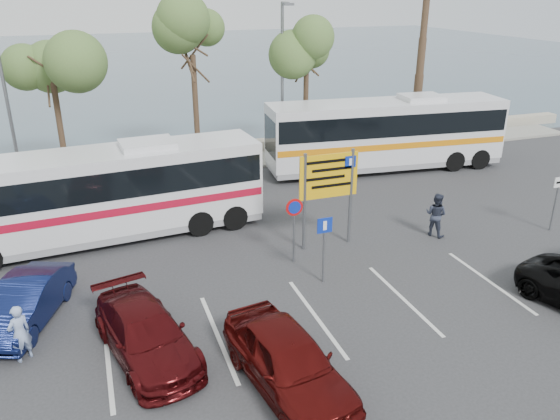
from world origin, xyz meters
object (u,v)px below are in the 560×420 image
object	(u,v)px
street_lamp_right	(283,75)
car_red	(288,360)
car_maroon	(146,334)
coach_bus_left	(104,197)
coach_bus_right	(385,136)
street_lamp_left	(5,91)
car_blue	(26,302)
pedestrian_far	(436,215)
pedestrian_near	(20,333)
direction_sign	(329,183)

from	to	relation	value
street_lamp_right	car_red	distance (m)	18.45
car_maroon	street_lamp_right	bearing A→B (deg)	45.17
coach_bus_left	coach_bus_right	world-z (taller)	coach_bus_right
street_lamp_left	coach_bus_right	bearing A→B (deg)	-9.79
street_lamp_left	coach_bus_left	bearing A→B (deg)	-63.50
car_blue	pedestrian_far	bearing A→B (deg)	25.89
street_lamp_right	car_blue	bearing A→B (deg)	-134.95
street_lamp_left	coach_bus_right	size ratio (longest dim) A/B	0.65
car_blue	pedestrian_near	size ratio (longest dim) A/B	2.50
street_lamp_left	coach_bus_left	distance (m)	8.37
coach_bus_right	car_maroon	distance (m)	17.87
pedestrian_near	pedestrian_far	size ratio (longest dim) A/B	0.92
car_blue	pedestrian_near	xyz separation A→B (m)	(0.00, -1.78, 0.14)
coach_bus_right	pedestrian_far	bearing A→B (deg)	-105.93
street_lamp_left	direction_sign	size ratio (longest dim) A/B	2.23
car_red	pedestrian_near	world-z (taller)	pedestrian_near
direction_sign	coach_bus_left	distance (m)	8.23
direction_sign	car_red	size ratio (longest dim) A/B	0.82
street_lamp_right	pedestrian_far	world-z (taller)	street_lamp_right
street_lamp_right	car_maroon	bearing A→B (deg)	-121.53
car_maroon	coach_bus_left	bearing A→B (deg)	80.44
coach_bus_right	car_blue	bearing A→B (deg)	-151.39
coach_bus_left	pedestrian_far	distance (m)	12.40
coach_bus_left	car_blue	xyz separation A→B (m)	(-2.50, -5.00, -1.03)
car_blue	street_lamp_left	bearing A→B (deg)	116.08
coach_bus_right	car_red	size ratio (longest dim) A/B	2.79
coach_bus_right	car_maroon	bearing A→B (deg)	-139.21
street_lamp_left	car_maroon	distance (m)	15.71
car_blue	pedestrian_near	distance (m)	1.79
pedestrian_near	car_maroon	bearing A→B (deg)	129.69
car_blue	car_red	bearing A→B (deg)	-18.49
car_maroon	pedestrian_near	bearing A→B (deg)	150.56
street_lamp_left	car_red	size ratio (longest dim) A/B	1.82
coach_bus_left	car_maroon	bearing A→B (deg)	-86.26
pedestrian_far	car_red	bearing A→B (deg)	95.34
pedestrian_near	coach_bus_left	bearing A→B (deg)	-144.41
street_lamp_right	coach_bus_right	world-z (taller)	street_lamp_right
street_lamp_left	street_lamp_right	distance (m)	13.00
street_lamp_left	car_blue	world-z (taller)	street_lamp_left
coach_bus_right	pedestrian_near	size ratio (longest dim) A/B	7.85
car_blue	pedestrian_near	world-z (taller)	pedestrian_near
pedestrian_near	pedestrian_far	bearing A→B (deg)	157.40
pedestrian_near	street_lamp_right	bearing A→B (deg)	-165.18
street_lamp_left	car_maroon	size ratio (longest dim) A/B	1.82
direction_sign	coach_bus_right	distance (m)	9.80
coach_bus_right	car_maroon	size ratio (longest dim) A/B	2.80
car_blue	pedestrian_far	size ratio (longest dim) A/B	2.31
car_red	pedestrian_near	size ratio (longest dim) A/B	2.81
coach_bus_right	pedestrian_far	xyz separation A→B (m)	(-2.24, -7.86, -0.90)
street_lamp_left	pedestrian_near	size ratio (longest dim) A/B	5.11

